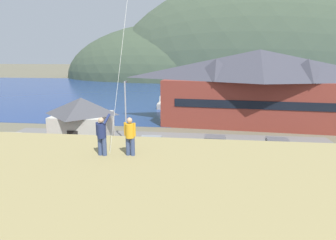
{
  "coord_description": "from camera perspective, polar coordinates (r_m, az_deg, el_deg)",
  "views": [
    {
      "loc": [
        4.8,
        -22.07,
        10.09
      ],
      "look_at": [
        0.95,
        9.0,
        3.12
      ],
      "focal_mm": 31.23,
      "sensor_mm": 36.0,
      "label": 1
    }
  ],
  "objects": [
    {
      "name": "person_kite_flyer",
      "position": [
        13.35,
        -12.8,
        -2.84
      ],
      "size": [
        0.6,
        0.62,
        1.86
      ],
      "color": "#384770",
      "rests_on": "grassy_hill_foreground"
    },
    {
      "name": "parked_car_front_row_silver",
      "position": [
        25.44,
        -4.37,
        -8.25
      ],
      "size": [
        4.23,
        2.12,
        1.82
      ],
      "color": "#9EA3A8",
      "rests_on": "parking_lot_pad"
    },
    {
      "name": "parked_car_front_row_red",
      "position": [
        24.01,
        5.9,
        -9.59
      ],
      "size": [
        4.31,
        2.28,
        1.82
      ],
      "color": "black",
      "rests_on": "parking_lot_pad"
    },
    {
      "name": "wharf_dock",
      "position": [
        56.63,
        2.53,
        2.64
      ],
      "size": [
        3.2,
        12.09,
        0.7
      ],
      "color": "#70604C",
      "rests_on": "ground"
    },
    {
      "name": "moored_boat_outer_mooring",
      "position": [
        56.69,
        6.1,
        2.97
      ],
      "size": [
        2.9,
        7.4,
        2.16
      ],
      "color": "#23564C",
      "rests_on": "ground"
    },
    {
      "name": "far_hill_west_ridge",
      "position": [
        139.28,
        1.78,
        8.39
      ],
      "size": [
        103.56,
        68.24,
        49.45
      ],
      "primitive_type": "ellipsoid",
      "color": "#3D4C38",
      "rests_on": "ground"
    },
    {
      "name": "person_companion",
      "position": [
        13.13,
        -7.43,
        -2.96
      ],
      "size": [
        0.55,
        0.4,
        1.74
      ],
      "color": "#384770",
      "rests_on": "grassy_hill_foreground"
    },
    {
      "name": "far_hill_east_peak",
      "position": [
        138.52,
        17.73,
        7.79
      ],
      "size": [
        124.31,
        68.99,
        72.33
      ],
      "primitive_type": "ellipsoid",
      "color": "#334733",
      "rests_on": "ground"
    },
    {
      "name": "moored_boat_wharfside",
      "position": [
        58.3,
        -0.75,
        3.31
      ],
      "size": [
        2.53,
        7.07,
        2.16
      ],
      "color": "#A8A399",
      "rests_on": "ground"
    },
    {
      "name": "parking_light_pole",
      "position": [
        34.37,
        -8.28,
        2.51
      ],
      "size": [
        0.24,
        0.78,
        7.07
      ],
      "color": "#ADADB2",
      "rests_on": "parking_lot_pad"
    },
    {
      "name": "ground_plane",
      "position": [
        24.74,
        -4.85,
        -11.56
      ],
      "size": [
        600.0,
        600.0,
        0.0
      ],
      "primitive_type": "plane",
      "color": "#66604C"
    },
    {
      "name": "bay_water",
      "position": [
        82.83,
        3.71,
        5.54
      ],
      "size": [
        360.0,
        84.0,
        0.03
      ],
      "primitive_type": "cube",
      "color": "navy",
      "rests_on": "ground"
    },
    {
      "name": "parked_car_mid_row_center",
      "position": [
        30.09,
        -3.13,
        -4.91
      ],
      "size": [
        4.32,
        2.29,
        1.82
      ],
      "color": "#9EA3A8",
      "rests_on": "parking_lot_pad"
    },
    {
      "name": "parked_car_back_row_right",
      "position": [
        26.41,
        -14.63,
        -7.85
      ],
      "size": [
        4.29,
        2.24,
        1.82
      ],
      "color": "#9EA3A8",
      "rests_on": "parking_lot_pad"
    },
    {
      "name": "parked_car_front_row_end",
      "position": [
        31.41,
        20.68,
        -4.98
      ],
      "size": [
        4.32,
        2.29,
        1.82
      ],
      "color": "slate",
      "rests_on": "parking_lot_pad"
    },
    {
      "name": "parked_car_corner_spot",
      "position": [
        35.57,
        -28.75,
        -3.73
      ],
      "size": [
        4.27,
        2.2,
        1.82
      ],
      "color": "silver",
      "rests_on": "parking_lot_pad"
    },
    {
      "name": "storage_shed_near_lot",
      "position": [
        32.71,
        -16.34,
        -0.55
      ],
      "size": [
        5.91,
        5.58,
        5.71
      ],
      "color": "beige",
      "rests_on": "ground"
    },
    {
      "name": "harbor_lodge",
      "position": [
        44.65,
        17.19,
        6.45
      ],
      "size": [
        29.38,
        12.64,
        10.88
      ],
      "color": "brown",
      "rests_on": "ground"
    },
    {
      "name": "parked_car_back_row_left",
      "position": [
        25.96,
        29.57,
        -9.5
      ],
      "size": [
        4.26,
        2.17,
        1.82
      ],
      "color": "silver",
      "rests_on": "parking_lot_pad"
    },
    {
      "name": "parked_car_lone_by_shed",
      "position": [
        30.67,
        9.27,
        -4.73
      ],
      "size": [
        4.34,
        2.34,
        1.82
      ],
      "color": "slate",
      "rests_on": "parking_lot_pad"
    },
    {
      "name": "parked_car_mid_row_near",
      "position": [
        24.81,
        18.74,
        -9.47
      ],
      "size": [
        4.34,
        2.33,
        1.82
      ],
      "color": "slate",
      "rests_on": "parking_lot_pad"
    },
    {
      "name": "far_hill_center_saddle",
      "position": [
        134.58,
        21.06,
        7.43
      ],
      "size": [
        146.55,
        62.06,
        87.13
      ],
      "primitive_type": "ellipsoid",
      "color": "#42513D",
      "rests_on": "ground"
    },
    {
      "name": "parking_lot_pad",
      "position": [
        29.27,
        -2.83,
        -7.52
      ],
      "size": [
        40.0,
        20.0,
        0.1
      ],
      "primitive_type": "cube",
      "color": "slate",
      "rests_on": "ground"
    }
  ]
}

